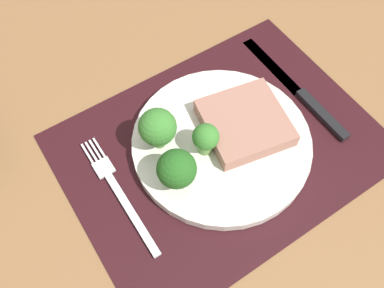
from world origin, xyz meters
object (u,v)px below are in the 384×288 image
at_px(steak, 244,122).
at_px(knife, 302,94).
at_px(fork, 119,193).
at_px(plate, 221,143).

relative_size(steak, knife, 0.47).
distance_m(fork, knife, 0.31).
relative_size(steak, fork, 0.56).
bearing_deg(plate, fork, 174.72).
bearing_deg(knife, fork, 177.68).
height_order(steak, knife, steak).
distance_m(steak, fork, 0.19).
height_order(plate, steak, steak).
relative_size(plate, fork, 1.29).
bearing_deg(fork, plate, -5.69).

